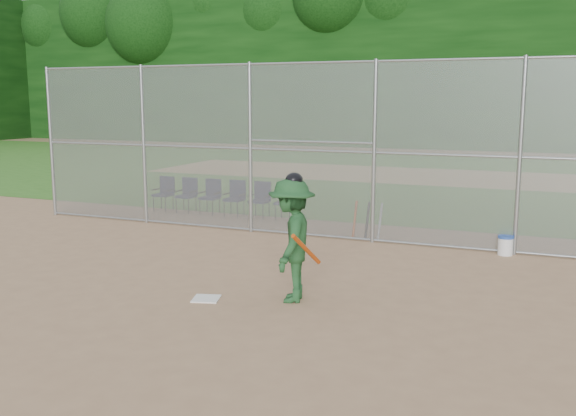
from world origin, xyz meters
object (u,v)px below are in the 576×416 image
at_px(home_plate, 206,299).
at_px(chair_0, 163,194).
at_px(batter_at_plate, 292,239).
at_px(water_cooler, 505,245).

bearing_deg(home_plate, chair_0, 127.85).
relative_size(home_plate, chair_0, 0.43).
bearing_deg(batter_at_plate, chair_0, 136.07).
distance_m(batter_at_plate, water_cooler, 5.38).
bearing_deg(home_plate, water_cooler, 49.72).
relative_size(water_cooler, chair_0, 0.41).
bearing_deg(batter_at_plate, home_plate, -159.40).
height_order(water_cooler, chair_0, chair_0).
height_order(home_plate, water_cooler, water_cooler).
distance_m(home_plate, chair_0, 8.61).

